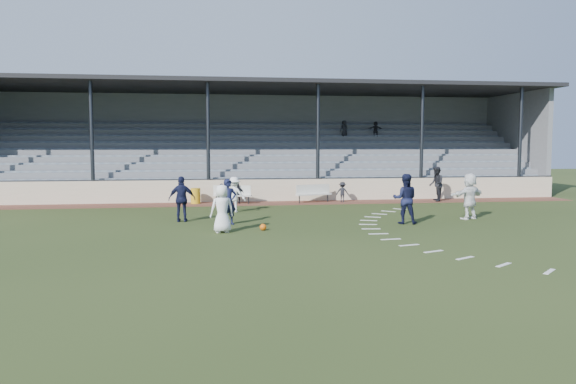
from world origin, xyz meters
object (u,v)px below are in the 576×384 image
object	(u,v)px
trash_bin	(196,196)
player_navy_lead	(229,202)
football	(263,227)
bench_left	(232,193)
player_white_lead	(222,209)
official	(436,184)
bench_right	(313,192)

from	to	relation	value
trash_bin	player_navy_lead	world-z (taller)	player_navy_lead
trash_bin	football	xyz separation A→B (m)	(2.60, -9.42, -0.30)
bench_left	player_white_lead	world-z (taller)	player_white_lead
trash_bin	football	size ratio (longest dim) A/B	3.28
bench_left	official	xyz separation A→B (m)	(11.06, -0.43, 0.38)
bench_right	official	size ratio (longest dim) A/B	1.08
bench_right	trash_bin	distance (m)	6.23
bench_left	trash_bin	size ratio (longest dim) A/B	2.52
bench_left	football	distance (m)	9.21
bench_left	football	size ratio (longest dim) A/B	8.28
bench_left	bench_right	size ratio (longest dim) A/B	1.00
bench_left	bench_right	xyz separation A→B (m)	(4.32, -0.01, 0.00)
football	official	xyz separation A→B (m)	(10.36, 8.74, 0.84)
trash_bin	official	size ratio (longest dim) A/B	0.43
player_navy_lead	official	bearing A→B (deg)	9.69
football	player_navy_lead	bearing A→B (deg)	125.89
bench_left	trash_bin	distance (m)	1.92
player_navy_lead	official	size ratio (longest dim) A/B	0.95
bench_right	football	distance (m)	9.87
bench_left	bench_right	distance (m)	4.32
bench_left	bench_right	bearing A→B (deg)	14.23
trash_bin	player_white_lead	distance (m)	9.75
trash_bin	bench_right	bearing A→B (deg)	-2.35
bench_left	player_navy_lead	distance (m)	7.56
bench_left	player_white_lead	size ratio (longest dim) A/B	1.19
bench_right	football	size ratio (longest dim) A/B	8.25
bench_left	football	xyz separation A→B (m)	(0.70, -9.17, -0.46)
trash_bin	official	bearing A→B (deg)	-2.99
bench_right	football	bearing A→B (deg)	-128.29
football	player_navy_lead	size ratio (longest dim) A/B	0.14
trash_bin	player_navy_lead	bearing A→B (deg)	-79.67
official	trash_bin	bearing A→B (deg)	-78.16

